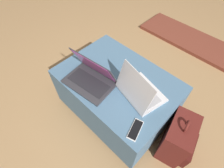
{
  "coord_description": "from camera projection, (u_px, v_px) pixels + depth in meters",
  "views": [
    {
      "loc": [
        0.59,
        -0.67,
        1.56
      ],
      "look_at": [
        0.05,
        -0.11,
        0.56
      ],
      "focal_mm": 28.0,
      "sensor_mm": 36.0,
      "label": 1
    }
  ],
  "objects": [
    {
      "name": "fireplace_hearth",
      "position": [
        191.0,
        40.0,
        2.42
      ],
      "size": [
        1.4,
        0.5,
        0.04
      ],
      "color": "brown",
      "rests_on": "ground_plane"
    },
    {
      "name": "ottoman",
      "position": [
        117.0,
        95.0,
        1.59
      ],
      "size": [
        0.96,
        0.69,
        0.48
      ],
      "color": "#2A3D4E",
      "rests_on": "ground_plane"
    },
    {
      "name": "laptop_far",
      "position": [
        139.0,
        91.0,
        1.26
      ],
      "size": [
        0.37,
        0.31,
        0.25
      ],
      "rotation": [
        0.0,
        0.0,
        2.91
      ],
      "color": "silver",
      "rests_on": "ottoman"
    },
    {
      "name": "laptop_near",
      "position": [
        91.0,
        77.0,
        1.34
      ],
      "size": [
        0.4,
        0.3,
        0.25
      ],
      "rotation": [
        0.0,
        0.0,
        0.12
      ],
      "color": "#333338",
      "rests_on": "ottoman"
    },
    {
      "name": "cell_phone",
      "position": [
        135.0,
        130.0,
        1.13
      ],
      "size": [
        0.1,
        0.16,
        0.01
      ],
      "rotation": [
        0.0,
        0.0,
        3.43
      ],
      "color": "white",
      "rests_on": "ottoman"
    },
    {
      "name": "backpack",
      "position": [
        178.0,
        140.0,
        1.38
      ],
      "size": [
        0.29,
        0.34,
        0.48
      ],
      "rotation": [
        0.0,
        0.0,
        1.79
      ],
      "color": "#5B1E19",
      "rests_on": "ground_plane"
    },
    {
      "name": "ground_plane",
      "position": [
        117.0,
        109.0,
        1.78
      ],
      "size": [
        14.0,
        14.0,
        0.0
      ],
      "primitive_type": "plane",
      "color": "tan"
    }
  ]
}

